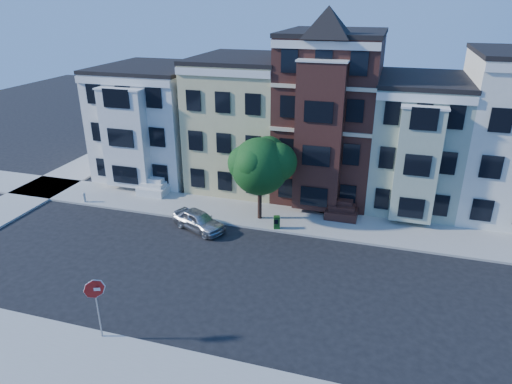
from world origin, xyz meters
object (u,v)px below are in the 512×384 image
(street_tree, at_px, (260,170))
(fire_hydrant, at_px, (84,198))
(stop_sign, at_px, (97,305))
(parked_car, at_px, (199,220))
(newspaper_box, at_px, (277,222))

(street_tree, xyz_separation_m, fire_hydrant, (-13.48, -1.18, -3.28))
(fire_hydrant, relative_size, stop_sign, 0.18)
(parked_car, distance_m, stop_sign, 11.27)
(fire_hydrant, bearing_deg, parked_car, -7.94)
(newspaper_box, bearing_deg, parked_car, 176.48)
(parked_car, height_order, stop_sign, stop_sign)
(parked_car, bearing_deg, fire_hydrant, 105.70)
(stop_sign, bearing_deg, street_tree, 53.89)
(newspaper_box, distance_m, fire_hydrant, 15.01)
(street_tree, relative_size, newspaper_box, 8.11)
(fire_hydrant, bearing_deg, stop_sign, -51.56)
(parked_car, relative_size, fire_hydrant, 6.57)
(street_tree, height_order, stop_sign, street_tree)
(newspaper_box, relative_size, stop_sign, 0.26)
(newspaper_box, bearing_deg, stop_sign, -130.66)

